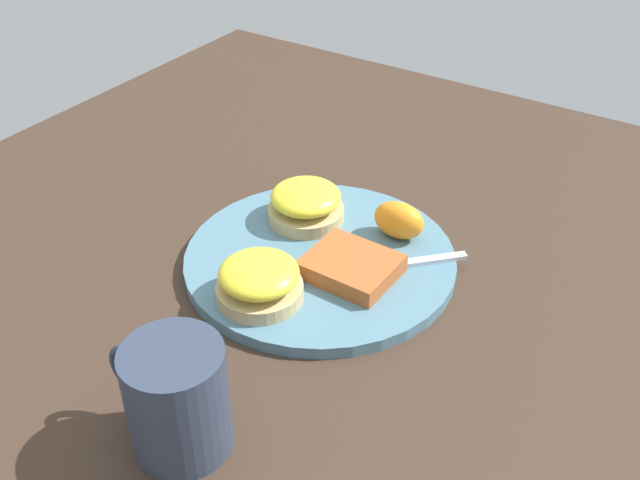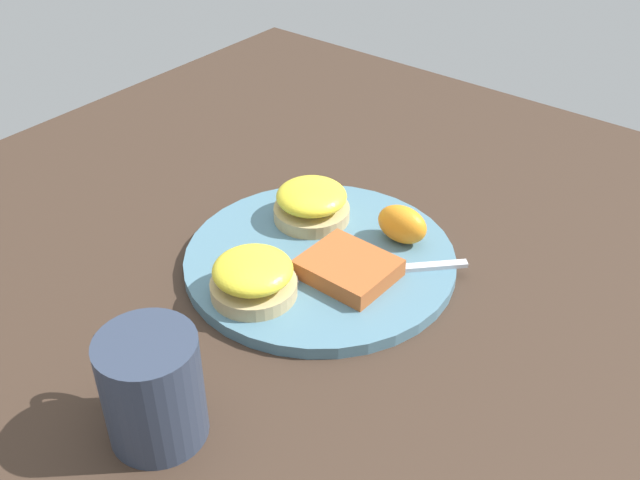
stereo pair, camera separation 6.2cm
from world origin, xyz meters
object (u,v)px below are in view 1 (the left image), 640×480
object	(u,v)px
hashbrown_patty	(351,266)
cup	(176,399)
sandwich_benedict_right	(259,281)
orange_wedge	(399,220)
sandwich_benedict_left	(306,203)
fork	(349,271)

from	to	relation	value
hashbrown_patty	cup	world-z (taller)	cup
sandwich_benedict_right	orange_wedge	size ratio (longest dim) A/B	1.50
hashbrown_patty	sandwich_benedict_left	bearing A→B (deg)	-31.77
sandwich_benedict_left	fork	distance (m)	0.12
hashbrown_patty	fork	world-z (taller)	hashbrown_patty
hashbrown_patty	orange_wedge	size ratio (longest dim) A/B	1.56
sandwich_benedict_right	cup	distance (m)	0.18
sandwich_benedict_right	cup	world-z (taller)	cup
cup	sandwich_benedict_left	bearing A→B (deg)	-74.33
fork	sandwich_benedict_right	bearing A→B (deg)	56.99
sandwich_benedict_right	cup	xyz separation A→B (m)	(-0.05, 0.18, 0.02)
hashbrown_patty	orange_wedge	world-z (taller)	orange_wedge
orange_wedge	cup	xyz separation A→B (m)	(0.02, 0.35, 0.02)
hashbrown_patty	fork	bearing A→B (deg)	0.92
fork	cup	size ratio (longest dim) A/B	1.53
orange_wedge	fork	xyz separation A→B (m)	(0.01, 0.09, -0.02)
sandwich_benedict_right	fork	xyz separation A→B (m)	(-0.06, -0.09, -0.02)
sandwich_benedict_left	orange_wedge	bearing A→B (deg)	-165.35
sandwich_benedict_right	orange_wedge	world-z (taller)	sandwich_benedict_right
sandwich_benedict_right	fork	size ratio (longest dim) A/B	0.50
hashbrown_patty	fork	distance (m)	0.01
hashbrown_patty	orange_wedge	xyz separation A→B (m)	(-0.01, -0.09, 0.01)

